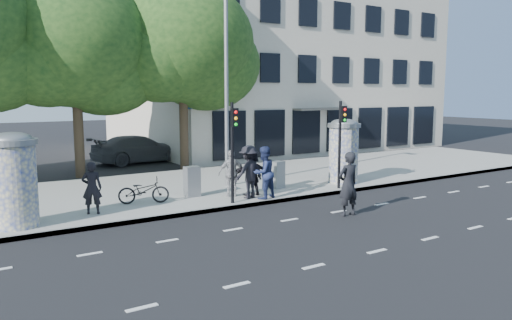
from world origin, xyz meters
TOP-DOWN VIEW (x-y plane):
  - ground at (0.00, 0.00)m, footprint 120.00×120.00m
  - sidewalk at (0.00, 7.50)m, footprint 40.00×8.00m
  - curb at (0.00, 3.55)m, footprint 40.00×0.10m
  - lane_dash_near at (0.00, -2.20)m, footprint 32.00×0.12m
  - lane_dash_far at (0.00, 1.40)m, footprint 32.00×0.12m
  - ad_column_left at (-7.20, 4.50)m, footprint 1.36×1.36m
  - ad_column_right at (5.20, 4.70)m, footprint 1.36×1.36m
  - traffic_pole_near at (-0.60, 3.79)m, footprint 0.22×0.31m
  - traffic_pole_far at (4.20, 3.79)m, footprint 0.22×0.31m
  - street_lamp at (0.80, 6.63)m, footprint 0.25×0.93m
  - tree_near_left at (-3.50, 12.70)m, footprint 6.80×6.80m
  - tree_center at (1.50, 12.30)m, footprint 7.00×7.00m
  - building at (12.00, 19.99)m, footprint 20.30×15.85m
  - ped_b at (-5.01, 4.84)m, footprint 0.69×0.57m
  - ped_c at (0.67, 3.85)m, footprint 1.03×0.88m
  - ped_d at (0.29, 4.21)m, footprint 1.32×0.90m
  - ped_e at (-0.08, 4.79)m, footprint 1.11×0.81m
  - ped_f at (0.64, 4.57)m, footprint 1.60×0.81m
  - man_road at (1.88, 0.86)m, footprint 0.75×0.49m
  - bicycle at (-3.17, 5.39)m, footprint 1.12×1.78m
  - cabinet_left at (-1.31, 5.51)m, footprint 0.53×0.39m
  - cabinet_right at (2.19, 5.15)m, footprint 0.58×0.48m
  - car_right at (0.45, 16.02)m, footprint 2.85×5.47m

SIDE VIEW (x-z plane):
  - ground at x=0.00m, z-range 0.00..0.00m
  - lane_dash_near at x=0.00m, z-range 0.00..0.01m
  - lane_dash_far at x=0.00m, z-range 0.00..0.01m
  - sidewalk at x=0.00m, z-range 0.00..0.15m
  - curb at x=0.00m, z-range -0.01..0.15m
  - bicycle at x=-3.17m, z-range 0.15..1.04m
  - cabinet_right at x=2.19m, z-range 0.15..1.21m
  - cabinet_left at x=-1.31m, z-range 0.15..1.25m
  - car_right at x=0.45m, z-range 0.00..1.51m
  - ped_b at x=-5.01m, z-range 0.15..1.79m
  - ped_f at x=0.64m, z-range 0.15..1.80m
  - ped_e at x=-0.08m, z-range 0.15..1.84m
  - man_road at x=1.88m, z-range 0.00..2.04m
  - ped_c at x=0.67m, z-range 0.15..2.00m
  - ped_d at x=0.29m, z-range 0.15..2.03m
  - ad_column_left at x=-7.20m, z-range 0.21..2.86m
  - ad_column_right at x=5.20m, z-range 0.21..2.86m
  - traffic_pole_near at x=-0.60m, z-range 0.53..3.93m
  - traffic_pole_far at x=4.20m, z-range 0.53..3.93m
  - street_lamp at x=0.80m, z-range 0.79..8.79m
  - building at x=12.00m, z-range -0.01..11.99m
  - tree_near_left at x=-3.50m, z-range 1.58..10.55m
  - tree_center at x=1.50m, z-range 1.66..10.96m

